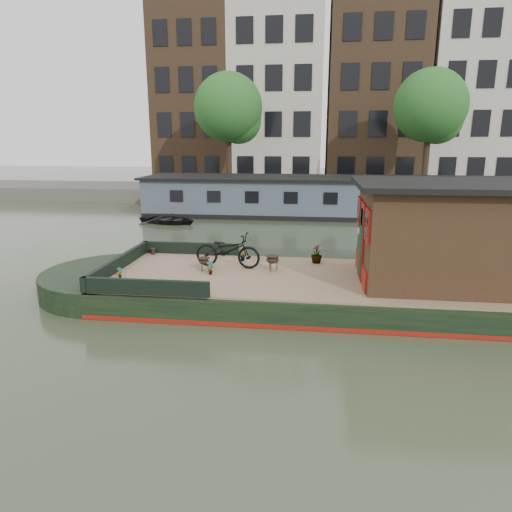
# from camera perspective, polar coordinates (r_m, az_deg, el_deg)

# --- Properties ---
(ground) EXTENTS (120.00, 120.00, 0.00)m
(ground) POSITION_cam_1_polar(r_m,az_deg,el_deg) (11.96, 10.66, -5.62)
(ground) COLOR #283320
(ground) RESTS_ON ground
(houseboat_hull) EXTENTS (14.01, 4.02, 0.60)m
(houseboat_hull) POSITION_cam_1_polar(r_m,az_deg,el_deg) (11.86, 4.27, -4.17)
(houseboat_hull) COLOR black
(houseboat_hull) RESTS_ON ground
(houseboat_deck) EXTENTS (11.80, 3.80, 0.05)m
(houseboat_deck) POSITION_cam_1_polar(r_m,az_deg,el_deg) (11.76, 10.80, -2.75)
(houseboat_deck) COLOR #8B6E56
(houseboat_deck) RESTS_ON houseboat_hull
(bow_bulwark) EXTENTS (3.00, 4.00, 0.35)m
(bow_bulwark) POSITION_cam_1_polar(r_m,az_deg,el_deg) (12.46, -13.10, -0.96)
(bow_bulwark) COLOR black
(bow_bulwark) RESTS_ON houseboat_deck
(cabin) EXTENTS (4.00, 3.50, 2.42)m
(cabin) POSITION_cam_1_polar(r_m,az_deg,el_deg) (11.81, 21.74, 2.82)
(cabin) COLOR black
(cabin) RESTS_ON houseboat_deck
(bicycle) EXTENTS (1.88, 0.86, 0.95)m
(bicycle) POSITION_cam_1_polar(r_m,az_deg,el_deg) (12.39, -3.56, 0.75)
(bicycle) COLOR black
(bicycle) RESTS_ON houseboat_deck
(potted_plant_a) EXTENTS (0.23, 0.22, 0.36)m
(potted_plant_a) POSITION_cam_1_polar(r_m,az_deg,el_deg) (11.80, -5.74, -1.48)
(potted_plant_a) COLOR maroon
(potted_plant_a) RESTS_ON houseboat_deck
(potted_plant_b) EXTENTS (0.23, 0.23, 0.33)m
(potted_plant_b) POSITION_cam_1_polar(r_m,az_deg,el_deg) (13.11, -1.72, 0.12)
(potted_plant_b) COLOR brown
(potted_plant_b) RESTS_ON houseboat_deck
(potted_plant_d) EXTENTS (0.37, 0.37, 0.55)m
(potted_plant_d) POSITION_cam_1_polar(r_m,az_deg,el_deg) (12.94, 7.59, 0.31)
(potted_plant_d) COLOR brown
(potted_plant_d) RESTS_ON houseboat_deck
(potted_plant_e) EXTENTS (0.16, 0.17, 0.27)m
(potted_plant_e) POSITION_cam_1_polar(r_m,az_deg,el_deg) (12.00, -16.67, -1.97)
(potted_plant_e) COLOR #A84331
(potted_plant_e) RESTS_ON houseboat_deck
(brazier_front) EXTENTS (0.39, 0.39, 0.40)m
(brazier_front) POSITION_cam_1_polar(r_m,az_deg,el_deg) (12.10, 2.09, -0.91)
(brazier_front) COLOR black
(brazier_front) RESTS_ON houseboat_deck
(brazier_rear) EXTENTS (0.43, 0.43, 0.36)m
(brazier_rear) POSITION_cam_1_polar(r_m,az_deg,el_deg) (12.14, -6.52, -1.04)
(brazier_rear) COLOR black
(brazier_rear) RESTS_ON houseboat_deck
(bollard_port) EXTENTS (0.17, 0.17, 0.20)m
(bollard_port) POSITION_cam_1_polar(r_m,az_deg,el_deg) (14.19, -12.75, 0.57)
(bollard_port) COLOR black
(bollard_port) RESTS_ON houseboat_deck
(bollard_stbd) EXTENTS (0.16, 0.16, 0.18)m
(bollard_stbd) POSITION_cam_1_polar(r_m,az_deg,el_deg) (10.76, -8.39, -3.60)
(bollard_stbd) COLOR black
(bollard_stbd) RESTS_ON houseboat_deck
(dinghy) EXTENTS (3.51, 2.94, 0.62)m
(dinghy) POSITION_cam_1_polar(r_m,az_deg,el_deg) (23.34, -10.93, 4.83)
(dinghy) COLOR black
(dinghy) RESTS_ON ground
(far_houseboat) EXTENTS (20.40, 4.40, 2.11)m
(far_houseboat) POSITION_cam_1_polar(r_m,az_deg,el_deg) (25.44, 9.16, 7.16)
(far_houseboat) COLOR #485561
(far_houseboat) RESTS_ON ground
(quay) EXTENTS (60.00, 6.00, 0.90)m
(quay) POSITION_cam_1_polar(r_m,az_deg,el_deg) (31.95, 8.83, 7.64)
(quay) COLOR #47443F
(quay) RESTS_ON ground
(townhouse_row) EXTENTS (27.25, 8.00, 16.50)m
(townhouse_row) POSITION_cam_1_polar(r_m,az_deg,el_deg) (38.95, 9.30, 19.75)
(townhouse_row) COLOR brown
(townhouse_row) RESTS_ON ground
(tree_left) EXTENTS (4.40, 4.40, 7.40)m
(tree_left) POSITION_cam_1_polar(r_m,az_deg,el_deg) (30.89, -3.17, 17.68)
(tree_left) COLOR #332316
(tree_left) RESTS_ON quay
(tree_right) EXTENTS (4.40, 4.40, 7.40)m
(tree_right) POSITION_cam_1_polar(r_m,az_deg,el_deg) (31.15, 21.16, 16.76)
(tree_right) COLOR #332316
(tree_right) RESTS_ON quay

